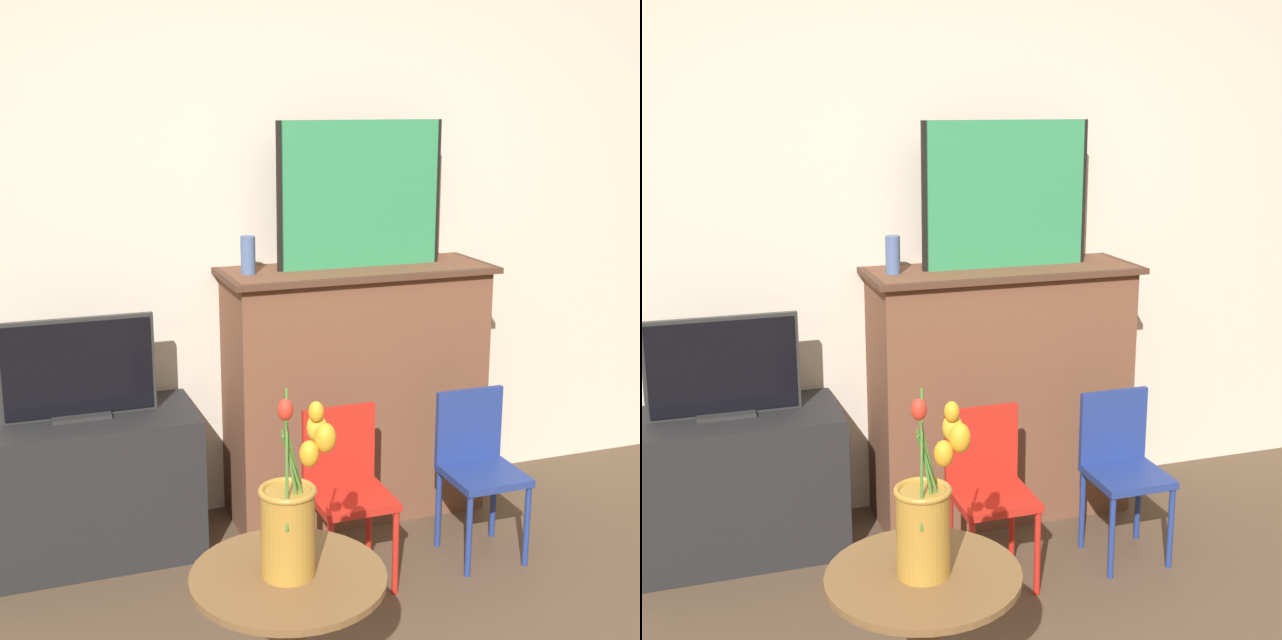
% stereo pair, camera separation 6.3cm
% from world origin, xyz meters
% --- Properties ---
extents(wall_back, '(8.00, 0.06, 2.70)m').
position_xyz_m(wall_back, '(0.00, 2.13, 1.35)').
color(wall_back, beige).
rests_on(wall_back, ground).
extents(fireplace_mantel, '(1.16, 0.44, 1.11)m').
position_xyz_m(fireplace_mantel, '(0.26, 1.90, 0.57)').
color(fireplace_mantel, brown).
rests_on(fireplace_mantel, ground).
extents(painting, '(0.73, 0.03, 0.61)m').
position_xyz_m(painting, '(0.28, 1.91, 1.41)').
color(painting, black).
rests_on(painting, fireplace_mantel).
extents(mantel_candle, '(0.06, 0.06, 0.16)m').
position_xyz_m(mantel_candle, '(-0.21, 1.90, 1.19)').
color(mantel_candle, '#4C6699').
rests_on(mantel_candle, fireplace_mantel).
extents(tv_stand, '(0.89, 0.44, 0.59)m').
position_xyz_m(tv_stand, '(-0.91, 1.86, 0.30)').
color(tv_stand, '#232326').
rests_on(tv_stand, ground).
extents(tv_monitor, '(0.59, 0.12, 0.40)m').
position_xyz_m(tv_monitor, '(-0.91, 1.86, 0.78)').
color(tv_monitor, '#2D2D2D').
rests_on(tv_monitor, tv_stand).
extents(chair_red, '(0.29, 0.29, 0.67)m').
position_xyz_m(chair_red, '(0.01, 1.35, 0.39)').
color(chair_red, red).
rests_on(chair_red, ground).
extents(chair_blue, '(0.29, 0.29, 0.67)m').
position_xyz_m(chair_blue, '(0.58, 1.37, 0.39)').
color(chair_blue, navy).
rests_on(chair_blue, ground).
extents(side_table, '(0.54, 0.54, 0.56)m').
position_xyz_m(side_table, '(-0.49, 0.51, 0.36)').
color(side_table, brown).
rests_on(side_table, ground).
extents(vase_tulips, '(0.20, 0.22, 0.54)m').
position_xyz_m(vase_tulips, '(-0.48, 0.51, 0.72)').
color(vase_tulips, '#B78433').
rests_on(vase_tulips, side_table).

